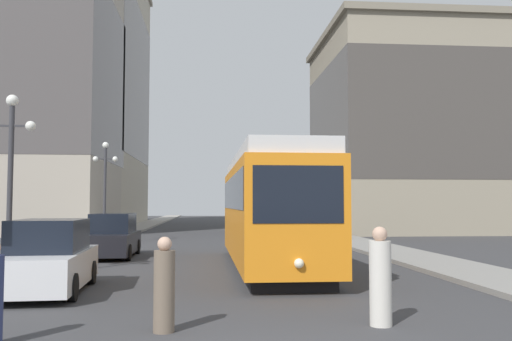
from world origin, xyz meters
TOP-DOWN VIEW (x-y plane):
  - sidewalk_left at (-7.43, 40.00)m, footprint 2.70×120.00m
  - sidewalk_right at (7.43, 40.00)m, footprint 2.70×120.00m
  - streetcar at (1.31, 11.95)m, footprint 2.73×12.34m
  - transit_bus at (4.56, 31.18)m, footprint 2.84×12.62m
  - parked_car_left_near at (-4.78, 16.31)m, footprint 1.92×4.81m
  - parked_car_left_mid at (-4.78, 7.08)m, footprint 2.08×4.59m
  - pedestrian_crossing_far at (-1.54, 2.53)m, footprint 0.37×0.37m
  - pedestrian_on_sidewalk at (2.34, 2.68)m, footprint 0.40×0.40m
  - lamp_post_left_near at (-6.68, 9.69)m, footprint 1.41×0.36m
  - lamp_post_left_far at (-6.68, 24.55)m, footprint 1.41×0.36m
  - building_left_corner at (-14.44, 54.73)m, footprint 11.92×22.51m
  - building_left_midblock at (-16.08, 37.60)m, footprint 15.20×14.76m
  - building_right_corner at (16.07, 36.74)m, footprint 15.19×14.92m

SIDE VIEW (x-z plane):
  - sidewalk_left at x=-7.43m, z-range 0.00..0.15m
  - sidewalk_right at x=7.43m, z-range 0.00..0.15m
  - pedestrian_crossing_far at x=-1.54m, z-range -0.06..1.58m
  - pedestrian_on_sidewalk at x=2.34m, z-range -0.06..1.73m
  - parked_car_left_mid at x=-4.78m, z-range -0.07..1.75m
  - parked_car_left_near at x=-4.78m, z-range -0.07..1.75m
  - transit_bus at x=4.56m, z-range 0.22..3.67m
  - streetcar at x=1.31m, z-range 0.16..4.05m
  - lamp_post_left_near at x=-6.68m, z-range 1.00..6.34m
  - lamp_post_left_far at x=-6.68m, z-range 1.02..6.63m
  - building_right_corner at x=16.07m, z-range 0.21..16.50m
  - building_left_midblock at x=-16.08m, z-range 0.33..23.12m
  - building_left_corner at x=-14.44m, z-range 0.46..29.76m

